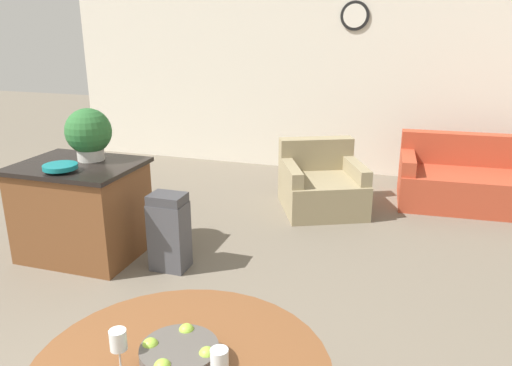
{
  "coord_description": "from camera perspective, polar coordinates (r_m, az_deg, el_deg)",
  "views": [
    {
      "loc": [
        1.22,
        -0.84,
        2.12
      ],
      "look_at": [
        0.12,
        2.6,
        0.95
      ],
      "focal_mm": 35.0,
      "sensor_mm": 36.0,
      "label": 1
    }
  ],
  "objects": [
    {
      "name": "potted_plant",
      "position": [
        4.83,
        -18.59,
        5.42
      ],
      "size": [
        0.42,
        0.42,
        0.48
      ],
      "color": "beige",
      "rests_on": "kitchen_island"
    },
    {
      "name": "wine_glass_right",
      "position": [
        2.0,
        -4.2,
        -19.7
      ],
      "size": [
        0.07,
        0.07,
        0.2
      ],
      "color": "silver",
      "rests_on": "dining_table"
    },
    {
      "name": "wall_back",
      "position": [
        7.31,
        8.21,
        11.8
      ],
      "size": [
        8.0,
        0.09,
        2.7
      ],
      "color": "silver",
      "rests_on": "ground_plane"
    },
    {
      "name": "kitchen_island",
      "position": [
        4.92,
        -19.25,
        -2.88
      ],
      "size": [
        1.09,
        0.86,
        0.89
      ],
      "color": "brown",
      "rests_on": "ground_plane"
    },
    {
      "name": "armchair",
      "position": [
        5.9,
        7.46,
        -0.39
      ],
      "size": [
        1.2,
        1.22,
        0.78
      ],
      "rotation": [
        0.0,
        0.0,
        0.43
      ],
      "color": "#998966",
      "rests_on": "ground_plane"
    },
    {
      "name": "wine_glass_left",
      "position": [
        2.16,
        -15.46,
        -17.11
      ],
      "size": [
        0.07,
        0.07,
        0.2
      ],
      "color": "silver",
      "rests_on": "dining_table"
    },
    {
      "name": "couch",
      "position": [
        6.53,
        24.65,
        -0.02
      ],
      "size": [
        2.01,
        1.03,
        0.81
      ],
      "rotation": [
        0.0,
        0.0,
        0.06
      ],
      "color": "#B24228",
      "rests_on": "ground_plane"
    },
    {
      "name": "fruit_bowl",
      "position": [
        2.19,
        -8.78,
        -18.75
      ],
      "size": [
        0.33,
        0.33,
        0.13
      ],
      "color": "#4C4742",
      "rests_on": "dining_table"
    },
    {
      "name": "teal_bowl",
      "position": [
        4.58,
        -21.47,
        1.72
      ],
      "size": [
        0.29,
        0.29,
        0.06
      ],
      "color": "#147A7F",
      "rests_on": "kitchen_island"
    },
    {
      "name": "trash_bin",
      "position": [
        4.49,
        -9.89,
        -5.55
      ],
      "size": [
        0.32,
        0.25,
        0.7
      ],
      "color": "#47474C",
      "rests_on": "ground_plane"
    }
  ]
}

